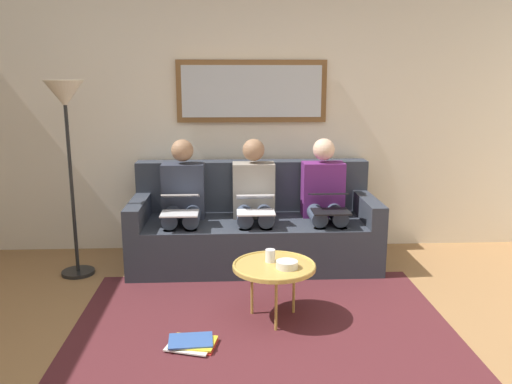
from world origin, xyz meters
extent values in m
cube|color=beige|center=(0.00, -2.60, 1.30)|extent=(6.00, 0.12, 2.60)
cube|color=#4C1E23|center=(0.00, -0.85, 0.00)|extent=(2.60, 1.80, 0.01)
cube|color=#2D333D|center=(0.00, -2.05, 0.21)|extent=(2.20, 0.90, 0.42)
cube|color=#2D333D|center=(0.00, -2.40, 0.66)|extent=(2.20, 0.20, 0.48)
cube|color=#2D333D|center=(-1.03, -2.05, 0.52)|extent=(0.14, 0.90, 0.20)
cube|color=#2D333D|center=(1.03, -2.05, 0.52)|extent=(0.14, 0.90, 0.20)
cube|color=brown|center=(0.00, -2.51, 1.55)|extent=(1.42, 0.04, 0.58)
cube|color=#B2B7BC|center=(0.00, -2.48, 1.55)|extent=(1.32, 0.01, 0.48)
cylinder|color=tan|center=(-0.09, -0.90, 0.39)|extent=(0.58, 0.58, 0.03)
torus|color=tan|center=(-0.09, -0.90, 0.41)|extent=(0.58, 0.58, 0.02)
cylinder|color=#B28E42|center=(-0.09, -0.73, 0.19)|extent=(0.02, 0.02, 0.38)
cylinder|color=#B28E42|center=(-0.24, -0.99, 0.19)|extent=(0.02, 0.02, 0.38)
cylinder|color=#B28E42|center=(0.06, -0.99, 0.19)|extent=(0.02, 0.02, 0.38)
cylinder|color=silver|center=(-0.06, -0.97, 0.45)|extent=(0.07, 0.07, 0.09)
cylinder|color=beige|center=(-0.17, -0.84, 0.43)|extent=(0.15, 0.15, 0.05)
cube|color=#66236B|center=(-0.64, -2.15, 0.67)|extent=(0.38, 0.22, 0.50)
sphere|color=beige|center=(-0.64, -2.15, 1.04)|extent=(0.20, 0.20, 0.20)
cylinder|color=#384256|center=(-0.73, -1.94, 0.49)|extent=(0.14, 0.42, 0.14)
cylinder|color=#384256|center=(-0.55, -1.94, 0.49)|extent=(0.14, 0.42, 0.14)
cylinder|color=#384256|center=(-0.73, -1.73, 0.21)|extent=(0.11, 0.11, 0.42)
cylinder|color=#384256|center=(-0.55, -1.73, 0.21)|extent=(0.11, 0.11, 0.42)
cube|color=black|center=(-0.64, -1.73, 0.57)|extent=(0.32, 0.24, 0.01)
cube|color=black|center=(-0.64, -1.87, 0.69)|extent=(0.32, 0.23, 0.06)
cube|color=#A5C6EA|center=(-0.64, -1.87, 0.69)|extent=(0.28, 0.20, 0.05)
cube|color=gray|center=(0.00, -2.15, 0.67)|extent=(0.38, 0.22, 0.50)
sphere|color=#997051|center=(0.00, -2.15, 1.04)|extent=(0.20, 0.20, 0.20)
cylinder|color=#384256|center=(-0.09, -1.94, 0.49)|extent=(0.14, 0.42, 0.14)
cylinder|color=#384256|center=(0.09, -1.94, 0.49)|extent=(0.14, 0.42, 0.14)
cylinder|color=#384256|center=(-0.09, -1.73, 0.21)|extent=(0.11, 0.11, 0.42)
cylinder|color=#384256|center=(0.09, -1.73, 0.21)|extent=(0.11, 0.11, 0.42)
cube|color=white|center=(0.00, -1.73, 0.57)|extent=(0.32, 0.21, 0.01)
cube|color=white|center=(0.00, -1.87, 0.67)|extent=(0.32, 0.20, 0.09)
cube|color=#A5C6EA|center=(0.00, -1.87, 0.67)|extent=(0.29, 0.17, 0.07)
cube|color=#2D3342|center=(0.64, -2.15, 0.67)|extent=(0.38, 0.22, 0.50)
sphere|color=#997051|center=(0.64, -2.15, 1.04)|extent=(0.20, 0.20, 0.20)
cylinder|color=#384256|center=(0.55, -1.94, 0.49)|extent=(0.14, 0.42, 0.14)
cylinder|color=#384256|center=(0.73, -1.94, 0.49)|extent=(0.14, 0.42, 0.14)
cylinder|color=#384256|center=(0.55, -1.73, 0.21)|extent=(0.11, 0.11, 0.42)
cylinder|color=#384256|center=(0.73, -1.73, 0.21)|extent=(0.11, 0.11, 0.42)
cube|color=silver|center=(0.64, -1.73, 0.57)|extent=(0.31, 0.23, 0.01)
cube|color=silver|center=(0.64, -1.88, 0.68)|extent=(0.31, 0.23, 0.08)
cube|color=#A5C6EA|center=(0.64, -1.88, 0.69)|extent=(0.28, 0.20, 0.06)
cube|color=red|center=(0.46, -0.53, 0.01)|extent=(0.32, 0.26, 0.01)
cube|color=white|center=(0.48, -0.51, 0.02)|extent=(0.33, 0.27, 0.01)
cube|color=yellow|center=(0.46, -0.54, 0.03)|extent=(0.32, 0.25, 0.01)
cube|color=#33569E|center=(0.48, -0.54, 0.04)|extent=(0.29, 0.22, 0.01)
cylinder|color=black|center=(1.55, -1.85, 0.01)|extent=(0.28, 0.28, 0.03)
cylinder|color=black|center=(1.55, -1.85, 0.75)|extent=(0.03, 0.03, 1.50)
cone|color=beige|center=(1.55, -1.85, 1.55)|extent=(0.32, 0.32, 0.22)
camera|label=1|loc=(0.21, 2.52, 1.69)|focal=36.56mm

